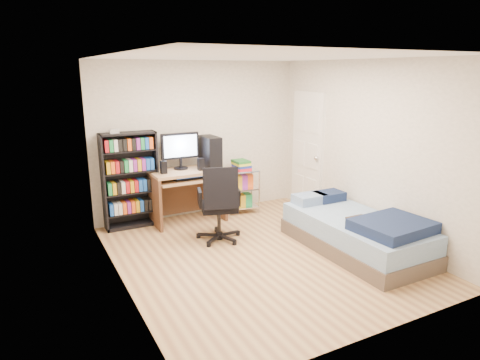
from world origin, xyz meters
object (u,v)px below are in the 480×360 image
media_shelf (130,179)px  computer_desk (192,173)px  bed (357,232)px  office_chair (219,217)px

media_shelf → computer_desk: media_shelf is taller
computer_desk → bed: bearing=-56.4°
media_shelf → bed: bearing=-43.7°
computer_desk → office_chair: (-0.01, -1.03, -0.41)m
bed → office_chair: bearing=141.5°
computer_desk → office_chair: bearing=-90.7°
media_shelf → computer_desk: bearing=-7.0°
office_chair → bed: (1.47, -1.17, -0.09)m
media_shelf → office_chair: media_shelf is taller
office_chair → bed: size_ratio=0.53×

